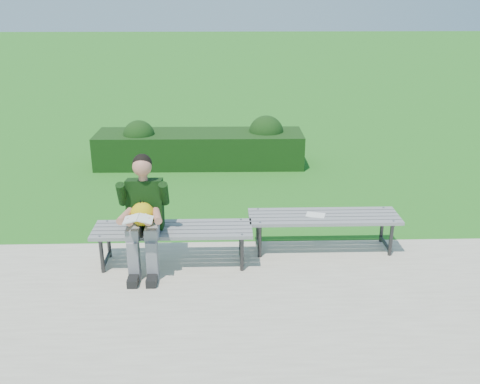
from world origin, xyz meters
TOP-DOWN VIEW (x-y plane):
  - ground at (0.00, 0.00)m, footprint 80.00×80.00m
  - walkway at (0.00, -1.75)m, footprint 30.00×3.50m
  - hedge at (-0.26, 3.34)m, footprint 3.74×0.97m
  - bench_left at (-0.45, -0.55)m, footprint 1.80×0.50m
  - bench_right at (1.33, -0.23)m, footprint 1.80×0.50m
  - seated_boy at (-0.75, -0.65)m, footprint 0.56×0.76m
  - paper_sheet at (1.23, -0.23)m, footprint 0.26×0.22m

SIDE VIEW (x-z plane):
  - ground at x=0.00m, z-range 0.00..0.00m
  - walkway at x=0.00m, z-range 0.00..0.02m
  - hedge at x=-0.26m, z-range -0.10..0.79m
  - bench_left at x=-0.45m, z-range 0.19..0.64m
  - bench_right at x=1.33m, z-range 0.19..0.64m
  - paper_sheet at x=1.23m, z-range 0.47..0.48m
  - seated_boy at x=-0.75m, z-range 0.06..1.37m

